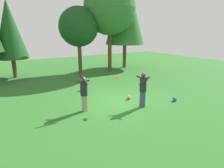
% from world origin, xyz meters
% --- Properties ---
extents(ground_plane, '(40.00, 40.00, 0.00)m').
position_xyz_m(ground_plane, '(0.00, 0.00, 0.00)').
color(ground_plane, '#2D6B28').
extents(person_thrower, '(0.62, 0.62, 1.86)m').
position_xyz_m(person_thrower, '(-2.21, -0.07, 1.01)').
color(person_thrower, gray).
rests_on(person_thrower, ground_plane).
extents(person_catcher, '(0.72, 0.67, 1.78)m').
position_xyz_m(person_catcher, '(0.47, -1.17, 1.06)').
color(person_catcher, '#38476B').
rests_on(person_catcher, ground_plane).
extents(frisbee, '(0.36, 0.36, 0.10)m').
position_xyz_m(frisbee, '(-0.74, -0.62, 1.58)').
color(frisbee, red).
extents(ball_orange, '(0.22, 0.22, 0.22)m').
position_xyz_m(ball_orange, '(0.57, 0.09, 0.11)').
color(ball_orange, orange).
rests_on(ball_orange, ground_plane).
extents(ball_white, '(0.25, 0.25, 0.25)m').
position_xyz_m(ball_white, '(-1.04, 3.00, 0.13)').
color(ball_white, white).
rests_on(ball_white, ground_plane).
extents(ball_blue, '(0.23, 0.23, 0.23)m').
position_xyz_m(ball_blue, '(2.53, -1.50, 0.12)').
color(ball_blue, blue).
rests_on(ball_blue, ground_plane).
extents(tree_far_right, '(3.96, 3.96, 9.46)m').
position_xyz_m(tree_far_right, '(6.31, 8.39, 5.92)').
color(tree_far_right, brown).
rests_on(tree_far_right, ground_plane).
extents(tree_center, '(3.38, 3.38, 5.78)m').
position_xyz_m(tree_center, '(1.08, 7.94, 4.07)').
color(tree_center, brown).
rests_on(tree_center, ground_plane).
extents(tree_right, '(4.71, 4.71, 8.05)m').
position_xyz_m(tree_right, '(3.97, 7.55, 5.67)').
color(tree_right, brown).
rests_on(tree_right, ground_plane).
extents(tree_left, '(2.56, 2.56, 6.12)m').
position_xyz_m(tree_left, '(-4.10, 9.47, 3.82)').
color(tree_left, brown).
rests_on(tree_left, ground_plane).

